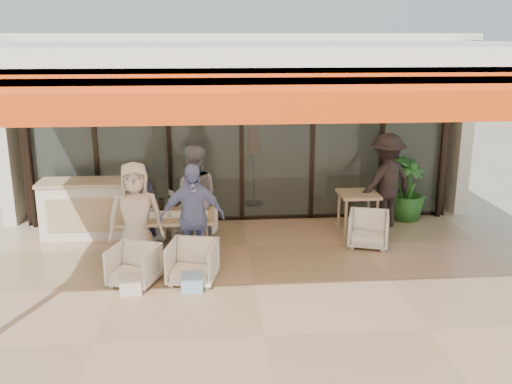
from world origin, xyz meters
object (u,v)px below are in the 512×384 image
at_px(chair_far_left, 147,223).
at_px(host_counter, 94,208).
at_px(diner_periwinkle, 192,218).
at_px(side_table, 358,199).
at_px(dining_table, 166,218).
at_px(chair_near_right, 192,260).
at_px(diner_grey, 194,198).
at_px(chair_far_right, 195,221).
at_px(chair_near_left, 134,264).
at_px(side_chair, 369,228).
at_px(potted_palm, 407,189).
at_px(diner_navy, 143,207).
at_px(standing_woman, 386,181).
at_px(diner_cream, 136,218).

bearing_deg(chair_far_left, host_counter, -23.73).
height_order(diner_periwinkle, side_table, diner_periwinkle).
distance_m(dining_table, chair_near_right, 1.10).
distance_m(host_counter, side_table, 4.73).
bearing_deg(chair_near_right, diner_grey, 102.18).
bearing_deg(chair_far_right, chair_near_left, 88.06).
distance_m(host_counter, chair_far_left, 0.99).
xyz_separation_m(dining_table, chair_near_left, (-0.41, -0.96, -0.36)).
distance_m(chair_far_right, side_chair, 3.02).
height_order(diner_periwinkle, potted_palm, diner_periwinkle).
height_order(diner_navy, standing_woman, standing_woman).
xyz_separation_m(chair_far_left, diner_navy, (0.00, -0.50, 0.44)).
bearing_deg(standing_woman, diner_cream, -4.32).
xyz_separation_m(chair_near_right, diner_navy, (-0.84, 1.40, 0.40)).
distance_m(chair_far_left, diner_periwinkle, 1.72).
relative_size(dining_table, standing_woman, 0.84).
bearing_deg(dining_table, chair_far_left, 113.70).
bearing_deg(diner_periwinkle, diner_cream, 173.88).
distance_m(host_counter, diner_navy, 1.21).
distance_m(side_table, standing_woman, 0.67).
height_order(dining_table, diner_grey, diner_grey).
bearing_deg(dining_table, chair_near_left, -113.43).
bearing_deg(side_table, chair_near_right, -146.05).
bearing_deg(chair_near_right, chair_far_left, 126.03).
height_order(diner_periwinkle, standing_woman, standing_woman).
relative_size(diner_grey, side_chair, 2.62).
bearing_deg(dining_table, diner_grey, 46.21).
height_order(side_chair, standing_woman, standing_woman).
height_order(chair_far_right, chair_near_right, chair_near_right).
relative_size(host_counter, dining_table, 1.23).
xyz_separation_m(chair_far_left, chair_far_right, (0.84, 0.00, 0.02)).
relative_size(chair_far_left, potted_palm, 0.49).
relative_size(diner_periwinkle, side_chair, 2.47).
distance_m(diner_periwinkle, side_table, 3.30).
bearing_deg(host_counter, diner_cream, -59.90).
xyz_separation_m(chair_far_left, side_chair, (3.79, -0.67, 0.03)).
bearing_deg(diner_cream, side_table, 14.66).
distance_m(chair_far_left, side_table, 3.80).
distance_m(diner_cream, standing_woman, 4.68).
xyz_separation_m(diner_cream, potted_palm, (4.91, 2.08, -0.22)).
relative_size(dining_table, chair_near_left, 2.32).
bearing_deg(diner_grey, host_counter, -20.26).
bearing_deg(chair_near_left, potted_palm, 47.96).
bearing_deg(standing_woman, host_counter, -24.82).
distance_m(chair_near_right, side_table, 3.56).
bearing_deg(potted_palm, host_counter, -175.59).
distance_m(dining_table, diner_periwinkle, 0.64).
xyz_separation_m(chair_near_left, standing_woman, (4.36, 2.21, 0.57)).
height_order(dining_table, standing_woman, standing_woman).
distance_m(chair_near_left, side_chair, 3.98).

